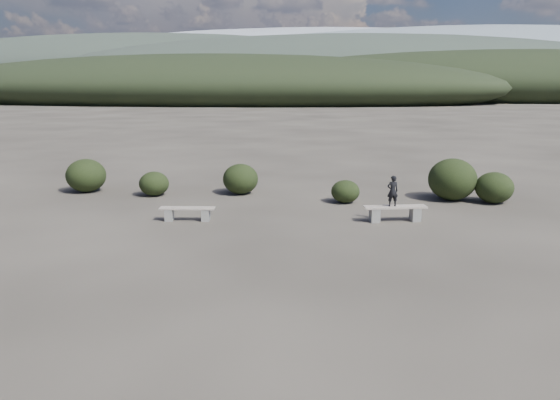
# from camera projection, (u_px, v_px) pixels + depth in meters

# --- Properties ---
(ground) EXTENTS (1200.00, 1200.00, 0.00)m
(ground) POSITION_uv_depth(u_px,v_px,m) (267.00, 294.00, 10.61)
(ground) COLOR #312C26
(ground) RESTS_ON ground
(bench_left) EXTENTS (1.64, 0.50, 0.40)m
(bench_left) POSITION_uv_depth(u_px,v_px,m) (187.00, 213.00, 16.07)
(bench_left) COLOR slate
(bench_left) RESTS_ON ground
(bench_right) EXTENTS (1.88, 0.76, 0.46)m
(bench_right) POSITION_uv_depth(u_px,v_px,m) (395.00, 212.00, 15.99)
(bench_right) COLOR slate
(bench_right) RESTS_ON ground
(seated_person) EXTENTS (0.38, 0.30, 0.91)m
(seated_person) POSITION_uv_depth(u_px,v_px,m) (393.00, 191.00, 15.85)
(seated_person) COLOR black
(seated_person) RESTS_ON bench_right
(shrub_a) EXTENTS (1.06, 1.06, 0.87)m
(shrub_a) POSITION_uv_depth(u_px,v_px,m) (154.00, 184.00, 19.53)
(shrub_a) COLOR black
(shrub_a) RESTS_ON ground
(shrub_b) EXTENTS (1.28, 1.28, 1.10)m
(shrub_b) POSITION_uv_depth(u_px,v_px,m) (241.00, 179.00, 19.81)
(shrub_b) COLOR black
(shrub_b) RESTS_ON ground
(shrub_c) EXTENTS (0.96, 0.96, 0.77)m
(shrub_c) POSITION_uv_depth(u_px,v_px,m) (345.00, 191.00, 18.42)
(shrub_c) COLOR black
(shrub_c) RESTS_ON ground
(shrub_d) EXTENTS (1.65, 1.65, 1.44)m
(shrub_d) POSITION_uv_depth(u_px,v_px,m) (452.00, 179.00, 18.78)
(shrub_d) COLOR black
(shrub_d) RESTS_ON ground
(shrub_e) EXTENTS (1.26, 1.26, 1.05)m
(shrub_e) POSITION_uv_depth(u_px,v_px,m) (494.00, 188.00, 18.35)
(shrub_e) COLOR black
(shrub_e) RESTS_ON ground
(shrub_f) EXTENTS (1.45, 1.45, 1.23)m
(shrub_f) POSITION_uv_depth(u_px,v_px,m) (86.00, 175.00, 20.17)
(shrub_f) COLOR black
(shrub_f) RESTS_ON ground
(mountain_ridges) EXTENTS (500.00, 400.00, 56.00)m
(mountain_ridges) POSITION_uv_depth(u_px,v_px,m) (332.00, 69.00, 337.91)
(mountain_ridges) COLOR black
(mountain_ridges) RESTS_ON ground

